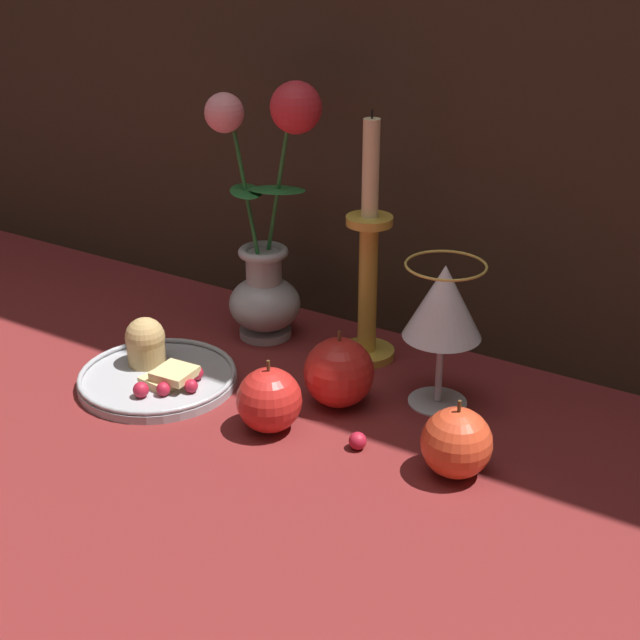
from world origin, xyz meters
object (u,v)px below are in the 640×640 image
Objects in this scene: plate_with_pastries at (156,369)px; apple_near_glass at (457,443)px; apple_at_table_edge at (269,400)px; apple_beside_vase at (339,373)px; candlestick at (368,270)px; vase at (267,244)px; wine_glass at (443,306)px.

apple_near_glass reaches higher than plate_with_pastries.
apple_beside_vase is at bearing 67.50° from apple_at_table_edge.
vase is at bearing -173.47° from candlestick.
vase is 4.00× the size of apple_at_table_edge.
plate_with_pastries is 0.35m from wine_glass.
candlestick is at bearing 88.80° from apple_at_table_edge.
vase is 0.27m from wine_glass.
candlestick is at bearing 155.39° from wine_glass.
plate_with_pastries is at bearing -103.58° from vase.
vase is 0.38m from apple_near_glass.
apple_at_table_edge is at bearing -91.20° from candlestick.
plate_with_pastries is 0.38m from apple_near_glass.
plate_with_pastries is 0.28m from candlestick.
candlestick is at bearing 46.46° from plate_with_pastries.
plate_with_pastries is 2.26× the size of apple_at_table_edge.
candlestick is at bearing 138.56° from apple_near_glass.
apple_beside_vase is at bearing -146.54° from wine_glass.
candlestick is 3.36× the size of apple_beside_vase.
apple_near_glass is (0.07, -0.12, -0.08)m from wine_glass.
apple_beside_vase is (0.17, -0.10, -0.09)m from vase.
wine_glass is 2.03× the size of apple_near_glass.
plate_with_pastries is 0.18m from apple_at_table_edge.
apple_beside_vase is 0.09m from apple_at_table_edge.
candlestick reaches higher than apple_at_table_edge.
plate_with_pastries is at bearing -178.06° from apple_near_glass.
wine_glass is 2.04× the size of apple_at_table_edge.
wine_glass is 0.55× the size of candlestick.
wine_glass reaches higher than apple_at_table_edge.
wine_glass is at bearing -24.61° from candlestick.
apple_beside_vase is (0.03, -0.12, -0.08)m from candlestick.
apple_near_glass is at bearing -18.65° from apple_beside_vase.
apple_near_glass is 1.00× the size of apple_at_table_edge.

